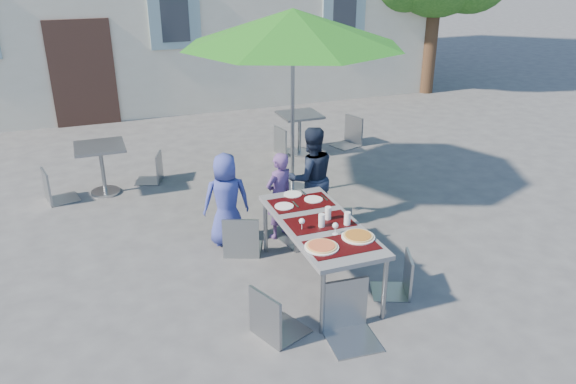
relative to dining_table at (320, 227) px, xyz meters
name	(u,v)px	position (x,y,z in m)	size (l,w,h in m)	color
ground	(307,283)	(-0.13, 0.02, -0.70)	(90.00, 90.00, 0.00)	#414143
dining_table	(320,227)	(0.00, 0.00, 0.00)	(0.80, 1.85, 0.76)	#4A4A50
pizza_near_left	(322,246)	(-0.21, -0.53, 0.07)	(0.35, 0.35, 0.03)	white
pizza_near_right	(358,236)	(0.23, -0.46, 0.07)	(0.35, 0.35, 0.03)	white
glassware	(330,219)	(0.07, -0.10, 0.13)	(0.57, 0.41, 0.15)	silver
place_settings	(297,200)	(-0.02, 0.63, 0.06)	(0.65, 0.51, 0.01)	white
child_0	(226,200)	(-0.72, 1.27, -0.09)	(0.59, 0.38, 1.20)	#353E93
child_1	(279,196)	(-0.04, 1.21, -0.12)	(0.42, 0.28, 1.16)	#573A76
child_2	(311,178)	(0.47, 1.36, 0.00)	(0.68, 0.39, 1.40)	#161E32
chair_0	(241,211)	(-0.63, 0.91, -0.11)	(0.58, 0.58, 1.00)	gray
chair_1	(305,204)	(0.18, 0.86, -0.12)	(0.51, 0.52, 0.98)	gray
chair_2	(333,201)	(0.54, 0.81, -0.12)	(0.50, 0.50, 0.98)	gray
chair_3	(273,285)	(-0.80, -0.75, -0.11)	(0.58, 0.58, 1.00)	gray
chair_4	(401,252)	(0.73, -0.52, -0.18)	(0.52, 0.51, 0.89)	#90949B
chair_5	(351,280)	(-0.11, -0.98, -0.07)	(0.50, 0.51, 1.06)	gray
patio_umbrella	(293,28)	(0.61, 2.42, 1.79)	(3.16, 3.16, 2.75)	#AFB2B7
cafe_table_0	(101,160)	(-2.08, 3.49, -0.15)	(0.73, 0.73, 0.78)	#AFB2B7
bg_chair_l_0	(50,166)	(-2.80, 3.44, -0.13)	(0.51, 0.51, 0.97)	gray
bg_chair_r_0	(152,151)	(-1.30, 3.71, -0.17)	(0.51, 0.51, 0.91)	gray
cafe_table_1	(300,126)	(1.41, 4.13, -0.17)	(0.71, 0.71, 0.76)	#AFB2B7
bg_chair_l_1	(285,124)	(1.17, 4.24, -0.13)	(0.50, 0.50, 0.96)	gray
bg_chair_r_1	(350,114)	(2.51, 4.28, -0.08)	(0.59, 0.59, 1.04)	gray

